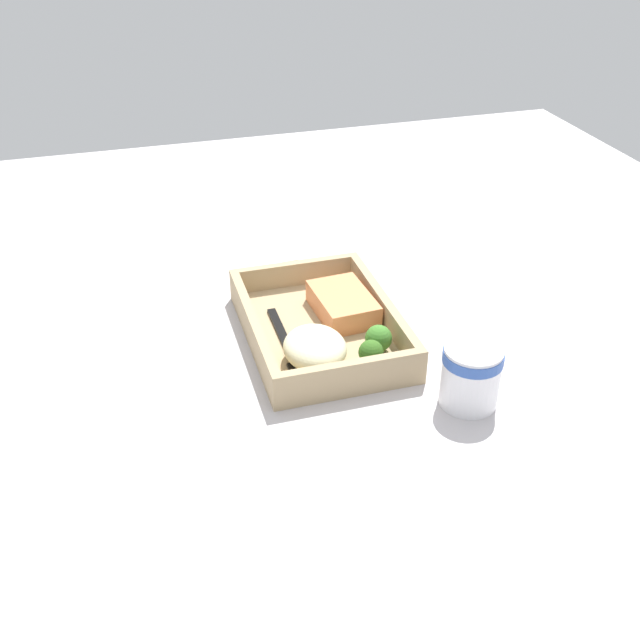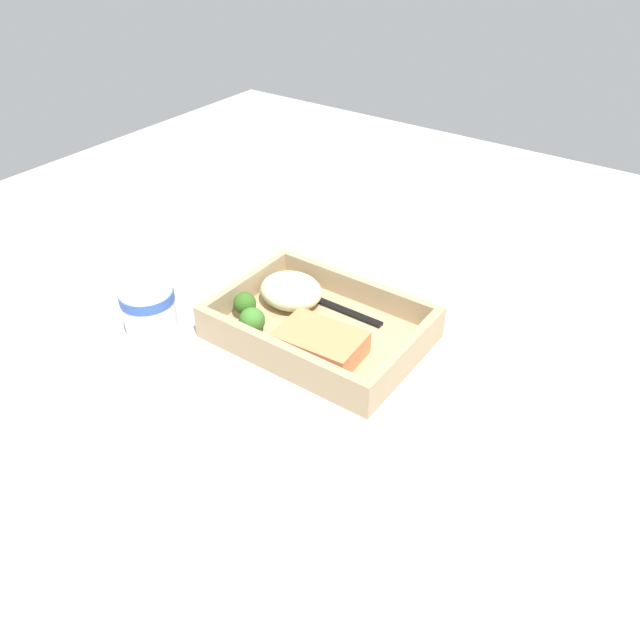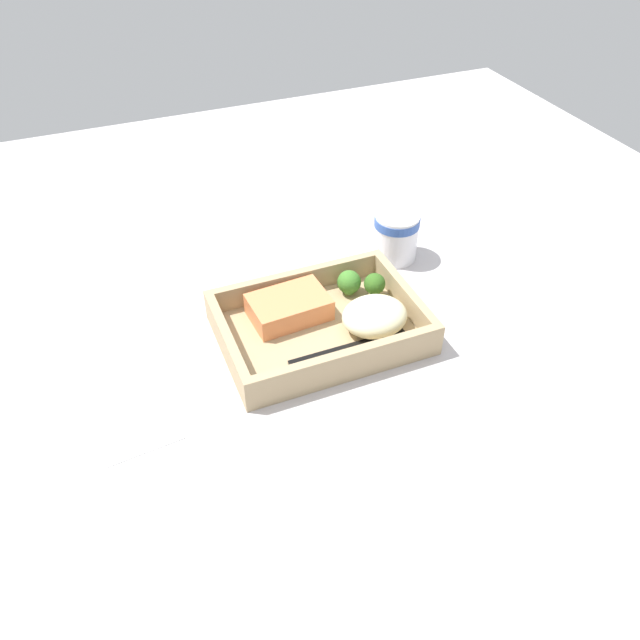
# 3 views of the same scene
# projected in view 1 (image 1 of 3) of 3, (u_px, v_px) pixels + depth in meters

# --- Properties ---
(ground_plane) EXTENTS (1.60, 1.60, 0.02)m
(ground_plane) POSITION_uv_depth(u_px,v_px,m) (320.00, 344.00, 0.98)
(ground_plane) COLOR #B7B2B5
(takeout_tray) EXTENTS (0.26, 0.19, 0.01)m
(takeout_tray) POSITION_uv_depth(u_px,v_px,m) (320.00, 334.00, 0.98)
(takeout_tray) COLOR tan
(takeout_tray) RESTS_ON ground_plane
(tray_rim) EXTENTS (0.26, 0.19, 0.03)m
(tray_rim) POSITION_uv_depth(u_px,v_px,m) (320.00, 319.00, 0.96)
(tray_rim) COLOR tan
(tray_rim) RESTS_ON takeout_tray
(salmon_fillet) EXTENTS (0.11, 0.08, 0.03)m
(salmon_fillet) POSITION_uv_depth(u_px,v_px,m) (343.00, 304.00, 1.00)
(salmon_fillet) COLOR #E58552
(salmon_fillet) RESTS_ON takeout_tray
(mashed_potatoes) EXTENTS (0.09, 0.08, 0.04)m
(mashed_potatoes) POSITION_uv_depth(u_px,v_px,m) (315.00, 348.00, 0.90)
(mashed_potatoes) COLOR beige
(mashed_potatoes) RESTS_ON takeout_tray
(broccoli_floret_1) EXTENTS (0.03, 0.03, 0.04)m
(broccoli_floret_1) POSITION_uv_depth(u_px,v_px,m) (371.00, 353.00, 0.89)
(broccoli_floret_1) COLOR #7D9D53
(broccoli_floret_1) RESTS_ON takeout_tray
(broccoli_floret_2) EXTENTS (0.03, 0.03, 0.04)m
(broccoli_floret_2) POSITION_uv_depth(u_px,v_px,m) (378.00, 339.00, 0.92)
(broccoli_floret_2) COLOR #73A54F
(broccoli_floret_2) RESTS_ON takeout_tray
(fork) EXTENTS (0.16, 0.02, 0.00)m
(fork) POSITION_uv_depth(u_px,v_px,m) (288.00, 348.00, 0.93)
(fork) COLOR black
(fork) RESTS_ON takeout_tray
(paper_cup) EXTENTS (0.07, 0.07, 0.08)m
(paper_cup) POSITION_uv_depth(u_px,v_px,m) (471.00, 373.00, 0.84)
(paper_cup) COLOR white
(paper_cup) RESTS_ON ground_plane
(receipt_slip) EXTENTS (0.10, 0.14, 0.00)m
(receipt_slip) POSITION_uv_depth(u_px,v_px,m) (249.00, 254.00, 1.17)
(receipt_slip) COLOR white
(receipt_slip) RESTS_ON ground_plane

